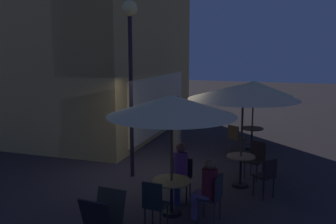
{
  "coord_description": "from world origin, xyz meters",
  "views": [
    {
      "loc": [
        -8.26,
        -3.12,
        3.26
      ],
      "look_at": [
        0.42,
        -0.3,
        1.69
      ],
      "focal_mm": 38.67,
      "sensor_mm": 36.0,
      "label": 1
    }
  ],
  "objects": [
    {
      "name": "patron_seated_1",
      "position": [
        -1.06,
        -1.05,
        0.73
      ],
      "size": [
        0.52,
        0.32,
        1.3
      ],
      "rotation": [
        0.0,
        0.0,
        -3.11
      ],
      "color": "navy",
      "rests_on": "ground"
    },
    {
      "name": "cafe_building",
      "position": [
        3.37,
        4.06,
        4.91
      ],
      "size": [
        8.18,
        8.68,
        9.84
      ],
      "color": "tan",
      "rests_on": "ground"
    },
    {
      "name": "patron_seated_0",
      "position": [
        -1.84,
        -1.81,
        0.71
      ],
      "size": [
        0.35,
        0.52,
        1.26
      ],
      "rotation": [
        0.0,
        0.0,
        1.44
      ],
      "color": "#57416A",
      "rests_on": "ground"
    },
    {
      "name": "cafe_table_0",
      "position": [
        0.2,
        -2.21,
        0.53
      ],
      "size": [
        0.68,
        0.68,
        0.76
      ],
      "color": "black",
      "rests_on": "ground"
    },
    {
      "name": "patron_standing_2",
      "position": [
        2.64,
        0.11,
        0.93
      ],
      "size": [
        0.33,
        0.33,
        1.82
      ],
      "rotation": [
        0.0,
        0.0,
        5.46
      ],
      "color": "#776754",
      "rests_on": "ground"
    },
    {
      "name": "menu_sandwich_board",
      "position": [
        -3.19,
        -0.33,
        0.45
      ],
      "size": [
        0.68,
        0.6,
        0.87
      ],
      "rotation": [
        0.0,
        0.0,
        -0.09
      ],
      "color": "black",
      "rests_on": "ground"
    },
    {
      "name": "patio_umbrella_0",
      "position": [
        0.2,
        -2.21,
        2.3
      ],
      "size": [
        2.59,
        2.59,
        2.49
      ],
      "color": "black",
      "rests_on": "ground"
    },
    {
      "name": "cafe_chair_2",
      "position": [
        -1.86,
        -1.96,
        0.58
      ],
      "size": [
        0.45,
        0.45,
        0.96
      ],
      "rotation": [
        0.0,
        0.0,
        1.44
      ],
      "color": "#262427",
      "rests_on": "ground"
    },
    {
      "name": "cafe_chair_1",
      "position": [
        0.92,
        -2.51,
        0.56
      ],
      "size": [
        0.55,
        0.55,
        0.94
      ],
      "rotation": [
        0.0,
        0.0,
        2.75
      ],
      "color": "black",
      "rests_on": "ground"
    },
    {
      "name": "street_lamp_near_corner",
      "position": [
        0.05,
        0.56,
        3.34
      ],
      "size": [
        0.39,
        0.39,
        4.44
      ],
      "color": "black",
      "rests_on": "ground"
    },
    {
      "name": "cafe_chair_4",
      "position": [
        -2.52,
        -0.99,
        0.57
      ],
      "size": [
        0.42,
        0.42,
        0.96
      ],
      "rotation": [
        0.0,
        0.0,
        -0.11
      ],
      "color": "black",
      "rests_on": "ground"
    },
    {
      "name": "ground_plane",
      "position": [
        0.0,
        0.0,
        0.0
      ],
      "size": [
        60.0,
        60.0,
        0.0
      ],
      "primitive_type": "plane",
      "color": "#2B2526"
    },
    {
      "name": "cafe_table_2",
      "position": [
        3.67,
        -2.16,
        0.53
      ],
      "size": [
        0.73,
        0.73,
        0.72
      ],
      "color": "black",
      "rests_on": "ground"
    },
    {
      "name": "patio_umbrella_1",
      "position": [
        -1.75,
        -1.08,
        2.2
      ],
      "size": [
        2.5,
        2.5,
        2.41
      ],
      "color": "black",
      "rests_on": "ground"
    },
    {
      "name": "patio_umbrella_2",
      "position": [
        3.67,
        -2.16,
        2.04
      ],
      "size": [
        2.46,
        2.46,
        2.28
      ],
      "color": "black",
      "rests_on": "ground"
    },
    {
      "name": "cafe_chair_0",
      "position": [
        -0.34,
        -2.84,
        0.56
      ],
      "size": [
        0.54,
        0.54,
        0.91
      ],
      "rotation": [
        0.0,
        0.0,
        0.86
      ],
      "color": "black",
      "rests_on": "ground"
    },
    {
      "name": "cafe_chair_5",
      "position": [
        3.0,
        -1.71,
        0.56
      ],
      "size": [
        0.59,
        0.59,
        0.91
      ],
      "rotation": [
        0.0,
        0.0,
        -0.6
      ],
      "color": "#503721",
      "rests_on": "ground"
    },
    {
      "name": "cafe_chair_3",
      "position": [
        -0.91,
        -1.05,
        0.55
      ],
      "size": [
        0.45,
        0.45,
        0.89
      ],
      "rotation": [
        0.0,
        0.0,
        -3.11
      ],
      "color": "black",
      "rests_on": "ground"
    },
    {
      "name": "cafe_table_1",
      "position": [
        -1.75,
        -1.08,
        0.53
      ],
      "size": [
        0.77,
        0.77,
        0.71
      ],
      "color": "black",
      "rests_on": "ground"
    }
  ]
}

